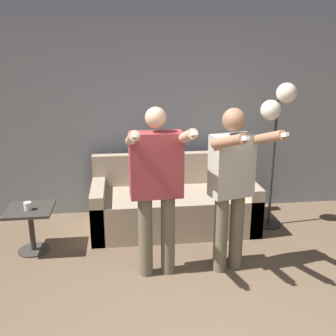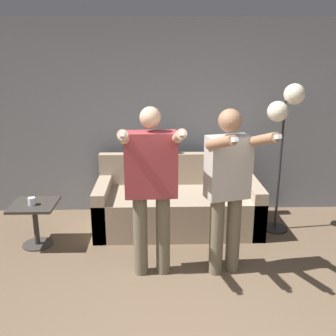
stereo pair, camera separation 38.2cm
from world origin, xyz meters
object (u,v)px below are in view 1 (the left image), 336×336
at_px(person_right, 232,180).
at_px(side_table, 31,220).
at_px(couch, 173,205).
at_px(person_left, 157,181).
at_px(cat, 156,147).
at_px(floor_lamp, 278,113).
at_px(cup, 28,206).

height_order(person_right, side_table, person_right).
distance_m(couch, person_right, 1.37).
height_order(person_left, cat, person_left).
height_order(floor_lamp, cup, floor_lamp).
bearing_deg(couch, cup, -163.54).
relative_size(person_right, floor_lamp, 0.92).
xyz_separation_m(side_table, cup, (-0.01, -0.04, 0.19)).
bearing_deg(side_table, cat, 28.52).
bearing_deg(floor_lamp, person_left, -147.39).
bearing_deg(cup, person_left, -24.49).
xyz_separation_m(couch, floor_lamp, (1.25, -0.11, 1.18)).
relative_size(cat, cup, 5.32).
xyz_separation_m(person_right, floor_lamp, (0.83, 1.00, 0.50)).
bearing_deg(side_table, person_right, -17.47).
height_order(couch, person_left, person_left).
height_order(person_left, cup, person_left).
bearing_deg(person_left, floor_lamp, 30.03).
bearing_deg(floor_lamp, person_right, -129.53).
distance_m(cat, side_table, 1.79).
height_order(cat, cup, cat).
distance_m(person_right, cat, 1.58).
bearing_deg(person_right, floor_lamp, 35.51).
bearing_deg(couch, person_right, -69.28).
height_order(side_table, cup, cup).
xyz_separation_m(person_right, side_table, (-2.08, 0.66, -0.60)).
relative_size(couch, floor_lamp, 1.12).
height_order(person_left, side_table, person_left).
relative_size(couch, person_left, 1.20).
xyz_separation_m(person_right, cat, (-0.60, 1.46, 0.01)).
relative_size(person_left, cat, 3.69).
bearing_deg(person_left, couch, 71.47).
height_order(person_right, floor_lamp, floor_lamp).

